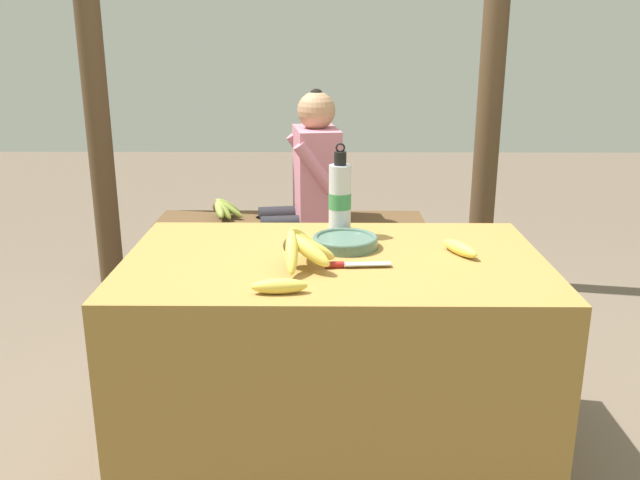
{
  "coord_description": "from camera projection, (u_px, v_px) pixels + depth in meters",
  "views": [
    {
      "loc": [
        -0.03,
        -1.99,
        1.36
      ],
      "look_at": [
        -0.04,
        0.05,
        0.73
      ],
      "focal_mm": 38.0,
      "sensor_mm": 36.0,
      "label": 1
    }
  ],
  "objects": [
    {
      "name": "water_bottle",
      "position": [
        340.0,
        199.0,
        2.29
      ],
      "size": [
        0.08,
        0.08,
        0.32
      ],
      "color": "silver",
      "rests_on": "market_counter"
    },
    {
      "name": "loose_banana_front",
      "position": [
        279.0,
        286.0,
        1.8
      ],
      "size": [
        0.15,
        0.05,
        0.04
      ],
      "rotation": [
        0.0,
        0.0,
        0.09
      ],
      "color": "#E0C64C",
      "rests_on": "market_counter"
    },
    {
      "name": "banana_bunch_ripe",
      "position": [
        303.0,
        246.0,
        1.99
      ],
      "size": [
        0.17,
        0.27,
        0.14
      ],
      "color": "#4C381E",
      "rests_on": "market_counter"
    },
    {
      "name": "knife",
      "position": [
        349.0,
        264.0,
        2.0
      ],
      "size": [
        0.19,
        0.04,
        0.02
      ],
      "rotation": [
        0.0,
        0.0,
        0.07
      ],
      "color": "#BCBCC1",
      "rests_on": "market_counter"
    },
    {
      "name": "support_post_near",
      "position": [
        91.0,
        54.0,
        3.51
      ],
      "size": [
        0.13,
        0.13,
        2.5
      ],
      "color": "#4C3823",
      "rests_on": "ground_plane"
    },
    {
      "name": "loose_banana_side",
      "position": [
        460.0,
        248.0,
        2.11
      ],
      "size": [
        0.11,
        0.16,
        0.04
      ],
      "rotation": [
        0.0,
        0.0,
        -1.1
      ],
      "color": "#E0C64C",
      "rests_on": "market_counter"
    },
    {
      "name": "seated_vendor",
      "position": [
        307.0,
        184.0,
        3.35
      ],
      "size": [
        0.44,
        0.41,
        1.1
      ],
      "rotation": [
        0.0,
        0.0,
        3.29
      ],
      "color": "#232328",
      "rests_on": "ground_plane"
    },
    {
      "name": "wooden_bench",
      "position": [
        291.0,
        234.0,
        3.47
      ],
      "size": [
        1.35,
        0.32,
        0.45
      ],
      "color": "brown",
      "rests_on": "ground_plane"
    },
    {
      "name": "market_counter",
      "position": [
        334.0,
        358.0,
        2.2
      ],
      "size": [
        1.3,
        0.79,
        0.69
      ],
      "color": "olive",
      "rests_on": "ground_plane"
    },
    {
      "name": "support_post_far",
      "position": [
        493.0,
        54.0,
        3.49
      ],
      "size": [
        0.13,
        0.13,
        2.5
      ],
      "color": "#4C3823",
      "rests_on": "ground_plane"
    },
    {
      "name": "serving_bowl",
      "position": [
        345.0,
        241.0,
        2.19
      ],
      "size": [
        0.21,
        0.21,
        0.04
      ],
      "color": "#4C6B5B",
      "rests_on": "market_counter"
    },
    {
      "name": "banana_bunch_green",
      "position": [
        224.0,
        207.0,
        3.43
      ],
      "size": [
        0.17,
        0.24,
        0.12
      ],
      "color": "#4C381E",
      "rests_on": "wooden_bench"
    },
    {
      "name": "ground_plane",
      "position": [
        333.0,
        450.0,
        2.3
      ],
      "size": [
        12.0,
        12.0,
        0.0
      ],
      "primitive_type": "plane",
      "color": "brown"
    }
  ]
}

